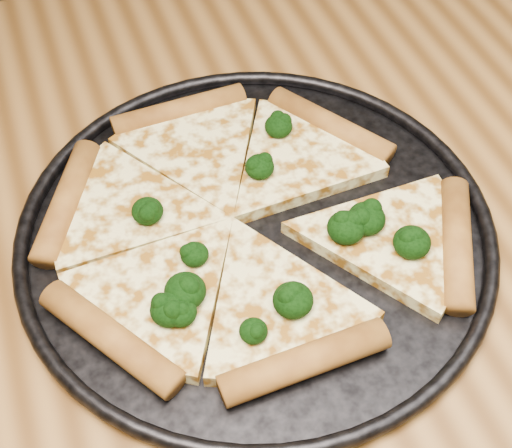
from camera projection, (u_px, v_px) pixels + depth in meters
name	position (u px, v px, depth m)	size (l,w,h in m)	color
dining_table	(223.00, 332.00, 0.67)	(1.20, 0.90, 0.75)	olive
pizza_pan	(256.00, 230.00, 0.62)	(0.40, 0.40, 0.02)	black
pizza	(241.00, 220.00, 0.62)	(0.37, 0.32, 0.03)	#F8EE97
broccoli_florets	(272.00, 247.00, 0.58)	(0.23, 0.22, 0.02)	black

